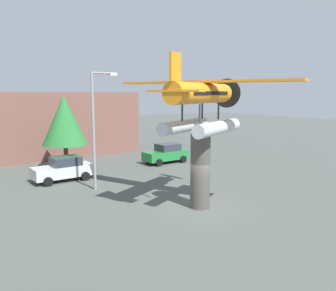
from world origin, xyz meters
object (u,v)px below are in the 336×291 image
at_px(car_mid_silver, 64,169).
at_px(tree_east, 64,120).
at_px(display_pedestal, 200,171).
at_px(floatplane_monument, 202,102).
at_px(streetlight_primary, 96,122).
at_px(car_far_green, 166,153).
at_px(storefront_building, 55,123).

relative_size(car_mid_silver, tree_east, 0.68).
xyz_separation_m(display_pedestal, tree_east, (-2.55, 13.96, 2.03)).
bearing_deg(floatplane_monument, streetlight_primary, 91.85).
distance_m(floatplane_monument, car_far_green, 13.45).
relative_size(car_far_green, storefront_building, 0.26).
distance_m(display_pedestal, car_mid_silver, 11.18).
height_order(floatplane_monument, streetlight_primary, floatplane_monument).
xyz_separation_m(car_mid_silver, car_far_green, (9.87, 0.83, 0.00)).
height_order(floatplane_monument, tree_east, floatplane_monument).
bearing_deg(streetlight_primary, storefront_building, 81.55).
xyz_separation_m(car_far_green, storefront_building, (-6.53, 10.82, 2.34)).
relative_size(floatplane_monument, storefront_building, 0.63).
xyz_separation_m(floatplane_monument, car_far_green, (5.69, 11.13, -4.97)).
height_order(display_pedestal, floatplane_monument, floatplane_monument).
height_order(display_pedestal, tree_east, tree_east).
bearing_deg(car_mid_silver, streetlight_primary, 107.23).
relative_size(car_mid_silver, storefront_building, 0.26).
xyz_separation_m(car_far_green, tree_east, (-8.36, 2.78, 3.24)).
bearing_deg(display_pedestal, storefront_building, 91.88).
height_order(car_mid_silver, streetlight_primary, streetlight_primary).
bearing_deg(storefront_building, car_mid_silver, -105.97).
xyz_separation_m(display_pedestal, streetlight_primary, (-2.97, 6.85, 2.40)).
relative_size(car_mid_silver, car_far_green, 1.00).
height_order(car_mid_silver, car_far_green, same).
distance_m(streetlight_primary, storefront_building, 15.37).
bearing_deg(display_pedestal, car_far_green, 62.53).
bearing_deg(tree_east, car_mid_silver, -112.71).
bearing_deg(floatplane_monument, tree_east, 78.23).
distance_m(floatplane_monument, tree_east, 14.27).
height_order(car_far_green, storefront_building, storefront_building).
bearing_deg(floatplane_monument, display_pedestal, -180.00).
distance_m(car_far_green, storefront_building, 12.86).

